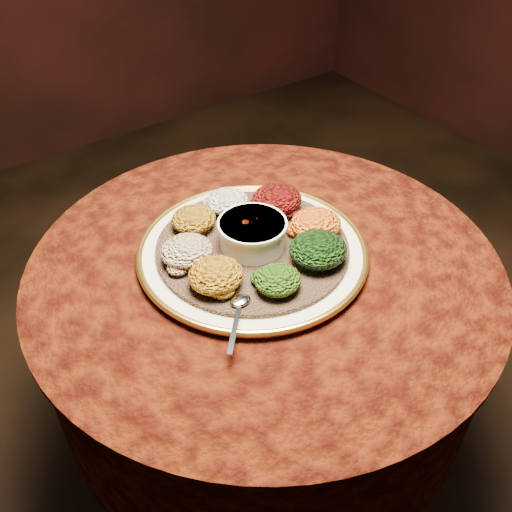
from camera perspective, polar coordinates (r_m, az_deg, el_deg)
table at (r=1.28m, az=0.79°, el=-6.65°), size 0.96×0.96×0.73m
platter at (r=1.16m, az=-0.36°, el=0.48°), size 0.59×0.59×0.02m
injera at (r=1.15m, az=-0.36°, el=0.89°), size 0.46×0.46×0.01m
stew_bowl at (r=1.13m, az=-0.37°, el=2.40°), size 0.14×0.14×0.06m
spoon at (r=1.02m, az=-1.66°, el=-4.90°), size 0.11×0.11×0.01m
portion_ayib at (r=1.24m, az=-2.91°, el=5.49°), size 0.09×0.09×0.04m
portion_kitfo at (r=1.23m, az=2.08°, el=5.68°), size 0.11×0.10×0.05m
portion_tikil at (r=1.17m, az=6.01°, el=3.22°), size 0.11×0.10×0.05m
portion_gomen at (r=1.10m, az=6.22°, el=0.65°), size 0.11×0.11×0.05m
portion_mixveg at (r=1.04m, az=2.19°, el=-2.40°), size 0.09×0.08×0.04m
portion_kik at (r=1.05m, az=-4.04°, el=-1.92°), size 0.10×0.10×0.05m
portion_timatim at (r=1.10m, az=-6.94°, el=0.50°), size 0.10×0.10×0.05m
portion_shiro at (r=1.19m, az=-6.26°, el=3.68°), size 0.09×0.09×0.04m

